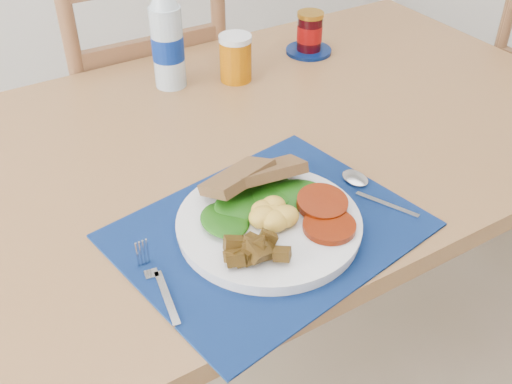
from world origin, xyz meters
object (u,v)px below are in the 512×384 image
at_px(chair_far, 140,85).
at_px(breakfast_plate, 267,222).
at_px(water_bottle, 167,40).
at_px(jam_on_saucer, 309,35).
at_px(juice_glass, 236,59).

height_order(chair_far, breakfast_plate, chair_far).
xyz_separation_m(chair_far, water_bottle, (-0.03, -0.31, 0.25)).
height_order(chair_far, jam_on_saucer, chair_far).
bearing_deg(water_bottle, chair_far, 83.67).
bearing_deg(breakfast_plate, juice_glass, 58.91).
relative_size(breakfast_plate, juice_glass, 2.90).
relative_size(water_bottle, jam_on_saucer, 2.12).
bearing_deg(breakfast_plate, jam_on_saucer, 42.73).
distance_m(juice_glass, jam_on_saucer, 0.24).
bearing_deg(jam_on_saucer, water_bottle, 177.02).
relative_size(juice_glass, jam_on_saucer, 0.88).
bearing_deg(chair_far, breakfast_plate, 83.18).
xyz_separation_m(chair_far, breakfast_plate, (-0.12, -0.87, 0.17)).
xyz_separation_m(breakfast_plate, water_bottle, (0.09, 0.56, 0.08)).
relative_size(chair_far, water_bottle, 4.91).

